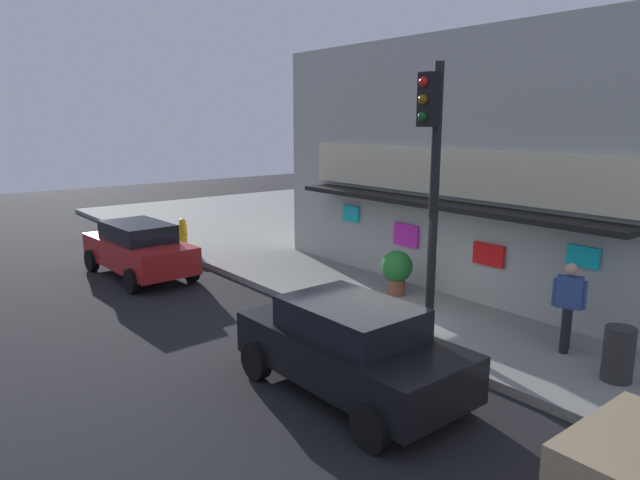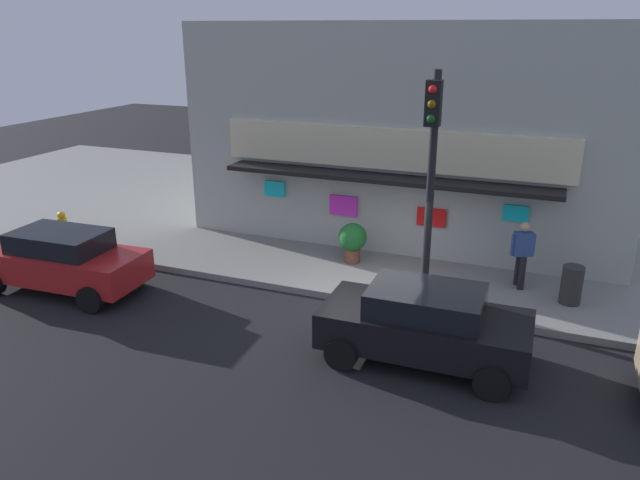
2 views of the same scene
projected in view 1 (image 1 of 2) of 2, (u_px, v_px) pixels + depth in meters
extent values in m
plane|color=black|center=(362.00, 334.00, 11.72)|extent=(60.88, 60.88, 0.00)
cube|color=gray|center=(533.00, 278.00, 15.63)|extent=(40.59, 12.87, 0.17)
cube|color=#ADB2A8|center=(556.00, 159.00, 16.18)|extent=(12.48, 9.49, 6.19)
cube|color=beige|center=(447.00, 172.00, 13.26)|extent=(9.48, 0.16, 1.10)
cube|color=black|center=(436.00, 204.00, 13.20)|extent=(8.98, 0.90, 0.12)
cube|color=#19D8E5|center=(351.00, 214.00, 16.16)|extent=(0.64, 0.08, 0.45)
cube|color=#E533CC|center=(406.00, 235.00, 14.59)|extent=(0.81, 0.08, 0.58)
cube|color=red|center=(488.00, 255.00, 12.69)|extent=(0.78, 0.08, 0.50)
cube|color=#19D8E5|center=(583.00, 257.00, 10.98)|extent=(0.63, 0.08, 0.42)
cylinder|color=black|center=(434.00, 205.00, 10.62)|extent=(0.18, 0.18, 5.20)
cube|color=black|center=(429.00, 100.00, 10.07)|extent=(0.32, 0.28, 0.95)
sphere|color=red|center=(424.00, 82.00, 9.92)|extent=(0.18, 0.18, 0.18)
sphere|color=brown|center=(423.00, 99.00, 9.98)|extent=(0.18, 0.18, 0.18)
sphere|color=#0F4C19|center=(423.00, 117.00, 10.04)|extent=(0.18, 0.18, 0.18)
cylinder|color=gold|center=(183.00, 234.00, 19.30)|extent=(0.28, 0.28, 0.72)
sphere|color=gold|center=(182.00, 222.00, 19.21)|extent=(0.24, 0.24, 0.24)
cylinder|color=gold|center=(181.00, 232.00, 19.45)|extent=(0.12, 0.10, 0.10)
cylinder|color=gold|center=(186.00, 234.00, 19.14)|extent=(0.12, 0.10, 0.10)
cylinder|color=#2D2D2D|center=(619.00, 354.00, 9.17)|extent=(0.48, 0.48, 0.90)
cylinder|color=black|center=(567.00, 326.00, 10.51)|extent=(0.21, 0.21, 0.83)
cylinder|color=black|center=(565.00, 331.00, 10.27)|extent=(0.21, 0.21, 0.83)
cube|color=#334C8C|center=(569.00, 292.00, 10.24)|extent=(0.50, 0.39, 0.58)
sphere|color=tan|center=(572.00, 269.00, 10.15)|extent=(0.22, 0.22, 0.22)
cylinder|color=#334C8C|center=(555.00, 292.00, 10.36)|extent=(0.13, 0.13, 0.52)
cylinder|color=#334C8C|center=(584.00, 296.00, 10.13)|extent=(0.13, 0.13, 0.52)
cylinder|color=brown|center=(396.00, 287.00, 13.77)|extent=(0.43, 0.43, 0.39)
sphere|color=#1E6628|center=(397.00, 266.00, 13.66)|extent=(0.76, 0.76, 0.76)
cube|color=#AD1E1E|center=(139.00, 252.00, 15.97)|extent=(4.18, 1.86, 0.73)
cube|color=black|center=(138.00, 231.00, 15.85)|extent=(2.28, 1.51, 0.49)
cylinder|color=black|center=(191.00, 270.00, 15.53)|extent=(0.65, 0.25, 0.64)
cylinder|color=black|center=(132.00, 281.00, 14.45)|extent=(0.65, 0.25, 0.64)
cylinder|color=black|center=(146.00, 252.00, 17.65)|extent=(0.65, 0.25, 0.64)
cylinder|color=black|center=(92.00, 260.00, 16.57)|extent=(0.65, 0.25, 0.64)
cube|color=black|center=(350.00, 353.00, 9.07)|extent=(4.00, 1.84, 0.72)
cube|color=black|center=(350.00, 317.00, 8.95)|extent=(2.17, 1.53, 0.49)
cylinder|color=black|center=(454.00, 388.00, 8.65)|extent=(0.64, 0.23, 0.64)
cylinder|color=black|center=(371.00, 428.00, 7.54)|extent=(0.64, 0.23, 0.64)
cylinder|color=black|center=(335.00, 336.00, 10.75)|extent=(0.64, 0.23, 0.64)
cylinder|color=black|center=(256.00, 361.00, 9.64)|extent=(0.64, 0.23, 0.64)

